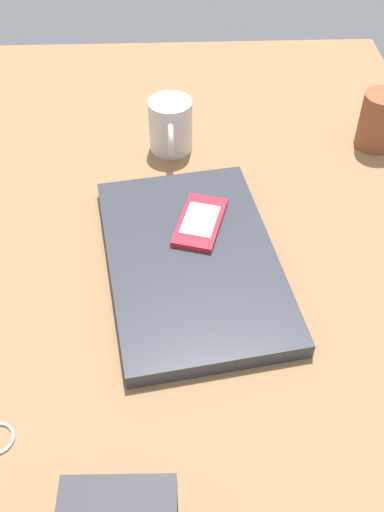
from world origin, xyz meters
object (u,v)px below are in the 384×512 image
object	(u,v)px
pen_cup	(378,121)
coffee_mug	(171,126)
cell_phone_on_laptop	(197,222)
laptop_closed	(192,260)

from	to	relation	value
pen_cup	coffee_mug	world-z (taller)	pen_cup
cell_phone_on_laptop	coffee_mug	world-z (taller)	coffee_mug
laptop_closed	cell_phone_on_laptop	world-z (taller)	cell_phone_on_laptop
pen_cup	laptop_closed	bearing A→B (deg)	-49.29
laptop_closed	coffee_mug	world-z (taller)	coffee_mug
cell_phone_on_laptop	pen_cup	bearing A→B (deg)	124.82
cell_phone_on_laptop	coffee_mug	xyz separation A→B (cm)	(-21.55, -3.37, 1.66)
laptop_closed	cell_phone_on_laptop	bearing A→B (deg)	161.78
coffee_mug	laptop_closed	bearing A→B (deg)	5.08
coffee_mug	pen_cup	bearing A→B (deg)	89.73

